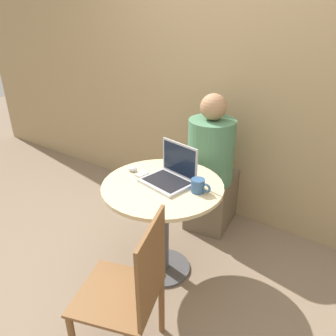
{
  "coord_description": "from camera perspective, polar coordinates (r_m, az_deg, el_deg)",
  "views": [
    {
      "loc": [
        1.1,
        -1.51,
        1.74
      ],
      "look_at": [
        0.01,
        0.05,
        0.81
      ],
      "focal_mm": 35.0,
      "sensor_mm": 36.0,
      "label": 1
    }
  ],
  "objects": [
    {
      "name": "person_seated",
      "position": [
        2.77,
        7.67,
        -1.17
      ],
      "size": [
        0.41,
        0.59,
        1.19
      ],
      "color": "brown",
      "rests_on": "ground_plane"
    },
    {
      "name": "chair_empty",
      "position": [
        1.77,
        -6.6,
        -20.83
      ],
      "size": [
        0.51,
        0.51,
        0.89
      ],
      "color": "brown",
      "rests_on": "ground_plane"
    },
    {
      "name": "back_wall",
      "position": [
        2.77,
        11.68,
        16.31
      ],
      "size": [
        7.0,
        0.05,
        2.6
      ],
      "color": "tan",
      "rests_on": "ground_plane"
    },
    {
      "name": "laptop",
      "position": [
        2.14,
        0.49,
        -1.16
      ],
      "size": [
        0.35,
        0.3,
        0.25
      ],
      "color": "#B7B7BC",
      "rests_on": "round_table"
    },
    {
      "name": "cell_phone",
      "position": [
        2.24,
        -4.6,
        -1.1
      ],
      "size": [
        0.07,
        0.09,
        0.02
      ],
      "color": "silver",
      "rests_on": "round_table"
    },
    {
      "name": "computer_mouse",
      "position": [
        2.3,
        -6.19,
        -0.17
      ],
      "size": [
        0.07,
        0.05,
        0.03
      ],
      "color": "#B2B2B7",
      "rests_on": "round_table"
    },
    {
      "name": "round_table",
      "position": [
        2.22,
        -0.91,
        -6.71
      ],
      "size": [
        0.8,
        0.8,
        0.71
      ],
      "color": "#4C4C51",
      "rests_on": "ground_plane"
    },
    {
      "name": "coffee_cup",
      "position": [
        2.03,
        5.35,
        -3.1
      ],
      "size": [
        0.13,
        0.09,
        0.09
      ],
      "color": "#335684",
      "rests_on": "round_table"
    },
    {
      "name": "ground_plane",
      "position": [
        2.55,
        -0.83,
        -17.05
      ],
      "size": [
        12.0,
        12.0,
        0.0
      ],
      "primitive_type": "plane",
      "color": "#7F6B56"
    }
  ]
}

